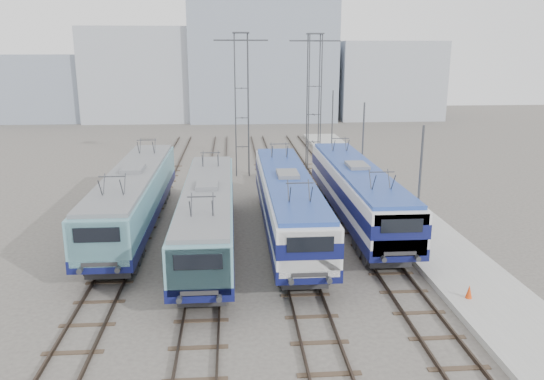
{
  "coord_description": "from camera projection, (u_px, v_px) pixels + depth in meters",
  "views": [
    {
      "loc": [
        -0.86,
        -23.47,
        10.56
      ],
      "look_at": [
        1.45,
        7.0,
        2.52
      ],
      "focal_mm": 35.0,
      "sensor_mm": 36.0,
      "label": 1
    }
  ],
  "objects": [
    {
      "name": "ground",
      "position": [
        253.0,
        278.0,
        25.38
      ],
      "size": [
        160.0,
        160.0,
        0.0
      ],
      "primitive_type": "plane",
      "color": "#514C47"
    },
    {
      "name": "platform",
      "position": [
        407.0,
        219.0,
        33.8
      ],
      "size": [
        4.0,
        70.0,
        0.3
      ],
      "primitive_type": "cube",
      "color": "#9E9E99",
      "rests_on": "ground"
    },
    {
      "name": "locomotive_far_left",
      "position": [
        134.0,
        195.0,
        31.45
      ],
      "size": [
        2.88,
        18.19,
        3.42
      ],
      "color": "#0E1246",
      "rests_on": "ground"
    },
    {
      "name": "locomotive_center_left",
      "position": [
        208.0,
        212.0,
        28.46
      ],
      "size": [
        2.73,
        17.24,
        3.24
      ],
      "color": "#0E1246",
      "rests_on": "ground"
    },
    {
      "name": "locomotive_center_right",
      "position": [
        288.0,
        200.0,
        30.36
      ],
      "size": [
        2.84,
        17.98,
        3.38
      ],
      "color": "#0E1246",
      "rests_on": "ground"
    },
    {
      "name": "locomotive_far_right",
      "position": [
        357.0,
        189.0,
        32.66
      ],
      "size": [
        2.84,
        17.93,
        3.37
      ],
      "color": "#0E1246",
      "rests_on": "ground"
    },
    {
      "name": "catenary_tower_west",
      "position": [
        242.0,
        98.0,
        44.9
      ],
      "size": [
        4.5,
        1.2,
        12.0
      ],
      "color": "#3F4247",
      "rests_on": "ground"
    },
    {
      "name": "catenary_tower_east",
      "position": [
        314.0,
        96.0,
        47.3
      ],
      "size": [
        4.5,
        1.2,
        12.0
      ],
      "color": "#3F4247",
      "rests_on": "ground"
    },
    {
      "name": "mast_front",
      "position": [
        419.0,
        194.0,
        27.04
      ],
      "size": [
        0.12,
        0.12,
        7.0
      ],
      "primitive_type": "cylinder",
      "color": "#3F4247",
      "rests_on": "ground"
    },
    {
      "name": "mast_mid",
      "position": [
        362.0,
        151.0,
        38.61
      ],
      "size": [
        0.12,
        0.12,
        7.0
      ],
      "primitive_type": "cylinder",
      "color": "#3F4247",
      "rests_on": "ground"
    },
    {
      "name": "mast_rear",
      "position": [
        332.0,
        128.0,
        50.19
      ],
      "size": [
        0.12,
        0.12,
        7.0
      ],
      "primitive_type": "cylinder",
      "color": "#3F4247",
      "rests_on": "ground"
    },
    {
      "name": "safety_cone",
      "position": [
        469.0,
        292.0,
        22.63
      ],
      "size": [
        0.29,
        0.29,
        0.59
      ],
      "primitive_type": "cone",
      "color": "red",
      "rests_on": "platform"
    },
    {
      "name": "building_west",
      "position": [
        146.0,
        74.0,
        82.36
      ],
      "size": [
        18.0,
        12.0,
        14.0
      ],
      "primitive_type": "cube",
      "color": "#9EA5B0",
      "rests_on": "ground"
    },
    {
      "name": "building_center",
      "position": [
        262.0,
        61.0,
        83.17
      ],
      "size": [
        22.0,
        14.0,
        18.0
      ],
      "primitive_type": "cube",
      "color": "#838EA0",
      "rests_on": "ground"
    },
    {
      "name": "building_east",
      "position": [
        386.0,
        80.0,
        85.39
      ],
      "size": [
        16.0,
        12.0,
        12.0
      ],
      "primitive_type": "cube",
      "color": "#9EA5B0",
      "rests_on": "ground"
    },
    {
      "name": "building_far_west",
      "position": [
        42.0,
        88.0,
        81.71
      ],
      "size": [
        14.0,
        10.0,
        10.0
      ],
      "primitive_type": "cube",
      "color": "#838EA0",
      "rests_on": "ground"
    }
  ]
}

